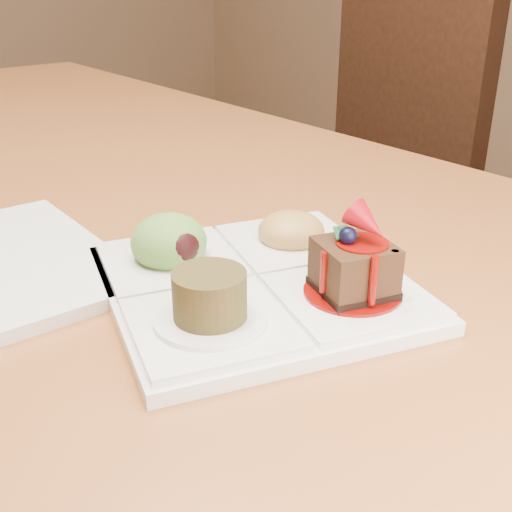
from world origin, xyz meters
TOP-DOWN VIEW (x-y plane):
  - dining_table at (0.00, 0.00)m, footprint 1.00×1.80m
  - chair_right at (0.75, 0.03)m, footprint 0.51×0.51m
  - sampler_plate at (0.04, -0.48)m, footprint 0.30×0.30m

SIDE VIEW (x-z plane):
  - chair_right at x=0.75m, z-range 0.07..1.05m
  - dining_table at x=0.00m, z-range 0.31..1.06m
  - sampler_plate at x=0.04m, z-range 0.72..0.82m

